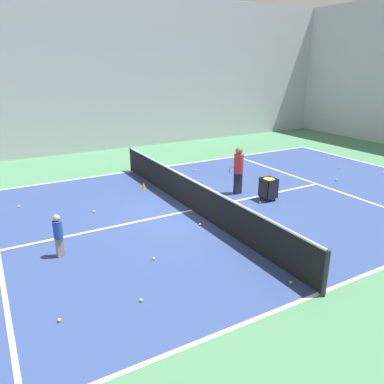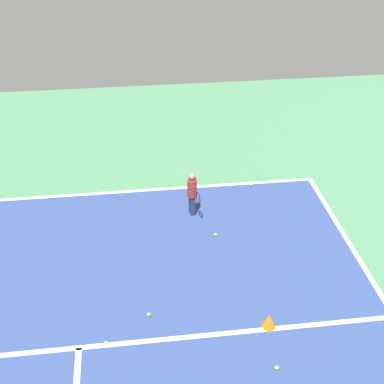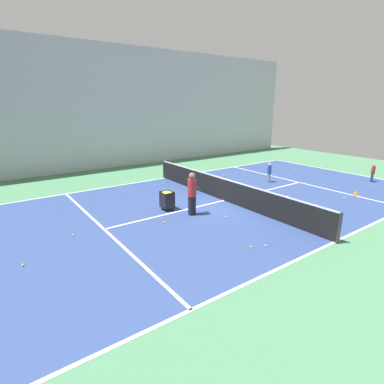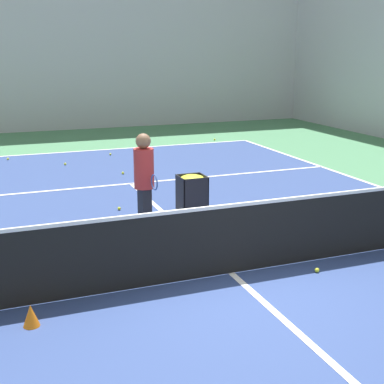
% 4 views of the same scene
% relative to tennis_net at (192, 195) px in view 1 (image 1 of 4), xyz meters
% --- Properties ---
extents(ground_plane, '(35.41, 35.41, 0.00)m').
position_rel_tennis_net_xyz_m(ground_plane, '(0.00, 0.00, -0.56)').
color(ground_plane, '#477F56').
extents(court_playing_area, '(11.07, 21.35, 0.00)m').
position_rel_tennis_net_xyz_m(court_playing_area, '(0.00, 0.00, -0.56)').
color(court_playing_area, navy).
rests_on(court_playing_area, ground).
extents(line_sideline_left, '(0.10, 21.35, 0.00)m').
position_rel_tennis_net_xyz_m(line_sideline_left, '(-5.53, 0.00, -0.55)').
color(line_sideline_left, white).
rests_on(line_sideline_left, ground).
extents(line_sideline_right, '(0.10, 21.35, 0.00)m').
position_rel_tennis_net_xyz_m(line_sideline_right, '(5.53, 0.00, -0.55)').
color(line_sideline_right, white).
rests_on(line_sideline_right, ground).
extents(line_service_far, '(11.07, 0.10, 0.00)m').
position_rel_tennis_net_xyz_m(line_service_far, '(0.00, 5.87, -0.55)').
color(line_service_far, white).
rests_on(line_service_far, ground).
extents(line_centre_service, '(0.10, 11.74, 0.00)m').
position_rel_tennis_net_xyz_m(line_centre_service, '(0.00, 0.00, -0.55)').
color(line_centre_service, white).
rests_on(line_centre_service, ground).
extents(hall_enclosure_left, '(0.15, 31.71, 8.34)m').
position_rel_tennis_net_xyz_m(hall_enclosure_left, '(-10.64, 0.00, 3.61)').
color(hall_enclosure_left, silver).
rests_on(hall_enclosure_left, ground).
extents(tennis_net, '(11.37, 0.10, 1.08)m').
position_rel_tennis_net_xyz_m(tennis_net, '(0.00, 0.00, 0.00)').
color(tennis_net, '#2D2D33').
rests_on(tennis_net, ground).
extents(coach_at_net, '(0.39, 0.69, 1.79)m').
position_rel_tennis_net_xyz_m(coach_at_net, '(-0.65, 2.34, 0.47)').
color(coach_at_net, black).
rests_on(coach_at_net, ground).
extents(child_midcourt, '(0.28, 0.28, 1.15)m').
position_rel_tennis_net_xyz_m(child_midcourt, '(1.11, -4.48, 0.10)').
color(child_midcourt, gray).
rests_on(child_midcourt, ground).
extents(ball_cart, '(0.52, 0.48, 0.84)m').
position_rel_tennis_net_xyz_m(ball_cart, '(0.47, 2.87, 0.02)').
color(ball_cart, black).
rests_on(ball_cart, ground).
extents(training_cone_1, '(0.20, 0.20, 0.28)m').
position_rel_tennis_net_xyz_m(training_cone_1, '(-2.90, -0.54, -0.42)').
color(training_cone_1, orange).
rests_on(training_cone_1, ground).
extents(tennis_ball_0, '(0.07, 0.07, 0.07)m').
position_rel_tennis_net_xyz_m(tennis_ball_0, '(3.92, -3.43, -0.52)').
color(tennis_ball_0, yellow).
rests_on(tennis_ball_0, ground).
extents(tennis_ball_2, '(0.07, 0.07, 0.07)m').
position_rel_tennis_net_xyz_m(tennis_ball_2, '(-0.80, 3.77, -0.52)').
color(tennis_ball_2, yellow).
rests_on(tennis_ball_2, ground).
extents(tennis_ball_3, '(0.07, 0.07, 0.07)m').
position_rel_tennis_net_xyz_m(tennis_ball_3, '(-3.16, -5.03, -0.52)').
color(tennis_ball_3, yellow).
rests_on(tennis_ball_3, ground).
extents(tennis_ball_4, '(0.07, 0.07, 0.07)m').
position_rel_tennis_net_xyz_m(tennis_ball_4, '(0.33, 9.66, -0.52)').
color(tennis_ball_4, yellow).
rests_on(tennis_ball_4, ground).
extents(tennis_ball_5, '(0.07, 0.07, 0.07)m').
position_rel_tennis_net_xyz_m(tennis_ball_5, '(-4.19, 2.57, -0.52)').
color(tennis_ball_5, yellow).
rests_on(tennis_ball_5, ground).
extents(tennis_ball_6, '(0.07, 0.07, 0.07)m').
position_rel_tennis_net_xyz_m(tennis_ball_6, '(4.95, -0.27, -0.52)').
color(tennis_ball_6, yellow).
rests_on(tennis_ball_6, ground).
extents(tennis_ball_7, '(0.07, 0.07, 0.07)m').
position_rel_tennis_net_xyz_m(tennis_ball_7, '(-5.10, 11.16, -0.52)').
color(tennis_ball_7, yellow).
rests_on(tennis_ball_7, ground).
extents(tennis_ball_9, '(0.07, 0.07, 0.07)m').
position_rel_tennis_net_xyz_m(tennis_ball_9, '(0.06, 6.95, -0.52)').
color(tennis_ball_9, yellow).
rests_on(tennis_ball_9, ground).
extents(tennis_ball_10, '(0.07, 0.07, 0.07)m').
position_rel_tennis_net_xyz_m(tennis_ball_10, '(-4.94, 11.08, -0.52)').
color(tennis_ball_10, yellow).
rests_on(tennis_ball_10, ground).
extents(tennis_ball_12, '(0.07, 0.07, 0.07)m').
position_rel_tennis_net_xyz_m(tennis_ball_12, '(-4.42, 2.12, -0.52)').
color(tennis_ball_12, yellow).
rests_on(tennis_ball_12, ground).
extents(tennis_ball_15, '(0.07, 0.07, 0.07)m').
position_rel_tennis_net_xyz_m(tennis_ball_15, '(3.75, -5.03, -0.52)').
color(tennis_ball_15, yellow).
rests_on(tennis_ball_15, ground).
extents(tennis_ball_16, '(0.07, 0.07, 0.07)m').
position_rel_tennis_net_xyz_m(tennis_ball_16, '(-1.77, 1.45, -0.52)').
color(tennis_ball_16, yellow).
rests_on(tennis_ball_16, ground).
extents(tennis_ball_18, '(0.07, 0.07, 0.07)m').
position_rel_tennis_net_xyz_m(tennis_ball_18, '(-2.71, 10.03, -0.52)').
color(tennis_ball_18, yellow).
rests_on(tennis_ball_18, ground).
extents(tennis_ball_21, '(0.07, 0.07, 0.07)m').
position_rel_tennis_net_xyz_m(tennis_ball_21, '(-1.41, -2.92, -0.52)').
color(tennis_ball_21, yellow).
rests_on(tennis_ball_21, ground).
extents(tennis_ball_22, '(0.07, 0.07, 0.07)m').
position_rel_tennis_net_xyz_m(tennis_ball_22, '(4.35, 0.81, -0.52)').
color(tennis_ball_22, yellow).
rests_on(tennis_ball_22, ground).
extents(tennis_ball_23, '(0.07, 0.07, 0.07)m').
position_rel_tennis_net_xyz_m(tennis_ball_23, '(0.61, 2.40, -0.52)').
color(tennis_ball_23, yellow).
rests_on(tennis_ball_23, ground).
extents(tennis_ball_24, '(0.07, 0.07, 0.07)m').
position_rel_tennis_net_xyz_m(tennis_ball_24, '(-1.20, 8.67, -0.52)').
color(tennis_ball_24, yellow).
rests_on(tennis_ball_24, ground).
extents(tennis_ball_25, '(0.07, 0.07, 0.07)m').
position_rel_tennis_net_xyz_m(tennis_ball_25, '(2.45, -2.49, -0.52)').
color(tennis_ball_25, yellow).
rests_on(tennis_ball_25, ground).
extents(tennis_ball_26, '(0.07, 0.07, 0.07)m').
position_rel_tennis_net_xyz_m(tennis_ball_26, '(1.21, -0.40, -0.52)').
color(tennis_ball_26, yellow).
rests_on(tennis_ball_26, ground).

